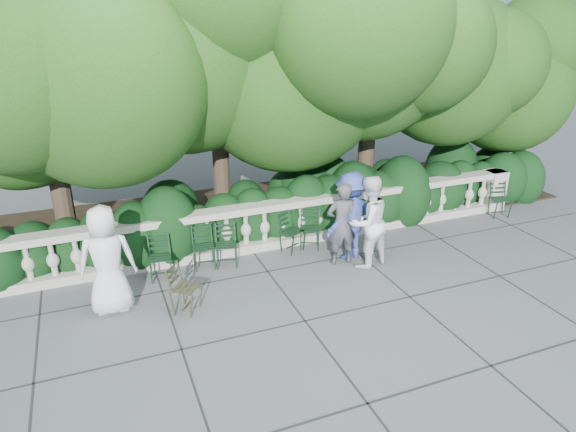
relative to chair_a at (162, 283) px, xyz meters
name	(u,v)px	position (x,y,z in m)	size (l,w,h in m)	color
ground	(308,286)	(2.44, -1.12, 0.00)	(90.00, 90.00, 0.00)	#4B4C52
balustrade	(274,225)	(2.44, 0.68, 0.49)	(12.00, 0.44, 1.00)	#9E998E
shrub_hedge	(256,225)	(2.44, 1.88, 0.00)	(15.00, 2.60, 1.70)	black
tree_canopy	(280,45)	(3.13, 2.08, 3.96)	(15.04, 6.52, 6.78)	#3F3023
chair_a	(162,283)	(0.00, 0.00, 0.00)	(0.44, 0.48, 0.84)	black
chair_b	(206,271)	(0.85, 0.15, 0.00)	(0.44, 0.48, 0.84)	black
chair_c	(227,269)	(1.25, 0.08, 0.00)	(0.44, 0.48, 0.84)	black
chair_d	(298,253)	(2.79, 0.21, 0.00)	(0.44, 0.48, 0.84)	black
chair_e	(310,251)	(3.05, 0.20, 0.00)	(0.44, 0.48, 0.84)	black
chair_f	(501,219)	(8.02, 0.09, 0.00)	(0.44, 0.48, 0.84)	black
chair_weathered	(195,312)	(0.35, -1.20, 0.00)	(0.44, 0.48, 0.84)	black
person_businessman	(107,260)	(-0.89, -0.60, 0.93)	(0.90, 0.59, 1.85)	white
person_woman_grey	(342,224)	(3.41, -0.50, 0.83)	(0.61, 0.40, 1.67)	#404045
person_casual_man	(368,222)	(3.82, -0.76, 0.91)	(0.89, 0.69, 1.82)	white
person_older_blue	(351,216)	(3.68, -0.34, 0.90)	(1.16, 0.67, 1.79)	#314194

